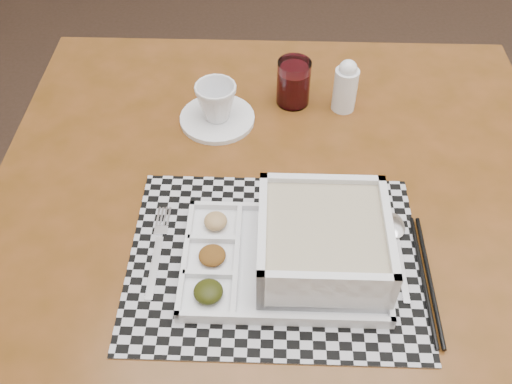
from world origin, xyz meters
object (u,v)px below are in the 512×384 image
dining_table (277,236)px  serving_tray (312,247)px  cup (216,102)px  juice_glass (293,84)px  creamer_bottle (346,86)px

dining_table → serving_tray: 0.18m
dining_table → serving_tray: (0.05, -0.12, 0.12)m
cup → juice_glass: 0.17m
juice_glass → creamer_bottle: 0.10m
juice_glass → serving_tray: bearing=-87.4°
dining_table → creamer_bottle: (0.13, 0.27, 0.13)m
dining_table → juice_glass: 0.32m
serving_tray → cup: (-0.17, 0.35, 0.01)m
cup → creamer_bottle: 0.26m
serving_tray → creamer_bottle: 0.40m
cup → juice_glass: bearing=15.3°
dining_table → creamer_bottle: size_ratio=9.19×
juice_glass → cup: bearing=-157.4°
serving_tray → creamer_bottle: creamer_bottle is taller
dining_table → cup: (-0.12, 0.23, 0.13)m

